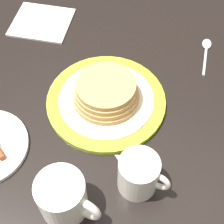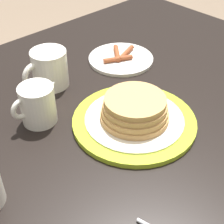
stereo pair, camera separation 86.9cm
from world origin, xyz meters
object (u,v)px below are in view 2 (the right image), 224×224
object	(u,v)px
coffee_mug	(49,69)
side_plate_bacon	(121,58)
creamer_pitcher	(38,104)
pancake_plate	(134,115)

from	to	relation	value
coffee_mug	side_plate_bacon	bearing A→B (deg)	171.57
coffee_mug	creamer_pitcher	world-z (taller)	creamer_pitcher
pancake_plate	side_plate_bacon	world-z (taller)	pancake_plate
side_plate_bacon	coffee_mug	xyz separation A→B (m)	(0.23, -0.03, 0.04)
pancake_plate	coffee_mug	bearing A→B (deg)	-79.82
side_plate_bacon	creamer_pitcher	distance (m)	0.34
pancake_plate	creamer_pitcher	size ratio (longest dim) A/B	2.33
pancake_plate	side_plate_bacon	bearing A→B (deg)	-128.29
side_plate_bacon	creamer_pitcher	bearing A→B (deg)	12.29
coffee_mug	creamer_pitcher	distance (m)	0.15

